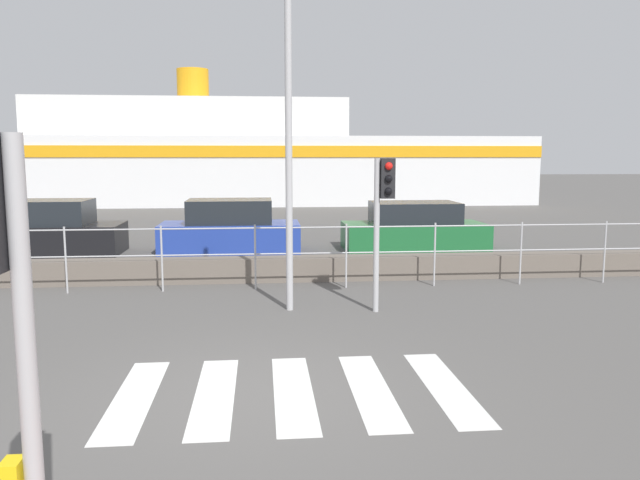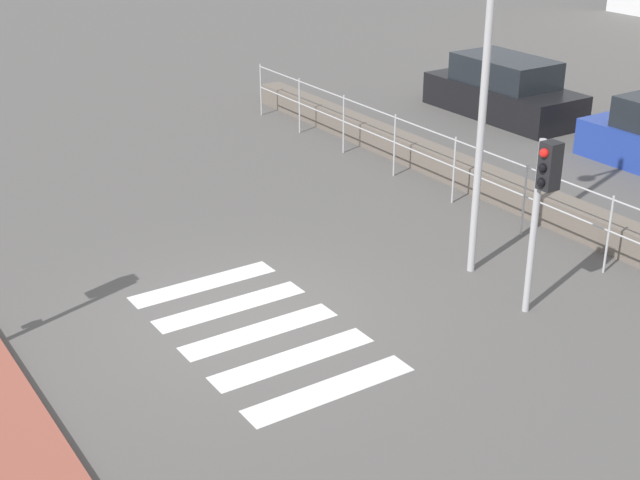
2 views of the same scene
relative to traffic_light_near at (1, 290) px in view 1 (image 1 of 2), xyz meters
The scene contains 11 objects.
ground_plane 4.38m from the traffic_light_near, 72.28° to the left, with size 160.00×160.00×0.00m, color #565451.
crosswalk 4.53m from the traffic_light_near, 65.87° to the left, with size 4.05×2.40×0.01m.
seawall 10.42m from the traffic_light_near, 83.41° to the left, with size 20.67×0.55×0.52m.
harbor_fence 9.47m from the traffic_light_near, 82.79° to the left, with size 18.65×0.04×1.33m.
traffic_light_near is the anchor object (origin of this frame).
traffic_light_far 8.05m from the traffic_light_near, 65.05° to the left, with size 0.34×0.32×2.67m.
streetlamp 7.78m from the traffic_light_near, 76.25° to the left, with size 0.32×1.31×6.31m.
ferry_boat 33.87m from the traffic_light_near, 89.26° to the left, with size 30.59×8.60×7.60m.
parked_car_black 15.32m from the traffic_light_near, 107.98° to the left, with size 4.26×1.77×1.50m.
parked_car_blue 14.59m from the traffic_light_near, 88.31° to the left, with size 3.91×1.73×1.48m.
parked_car_green 15.68m from the traffic_light_near, 68.37° to the left, with size 4.10×1.86×1.37m.
Camera 1 is at (0.13, -6.90, 2.72)m, focal length 35.00 mm.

